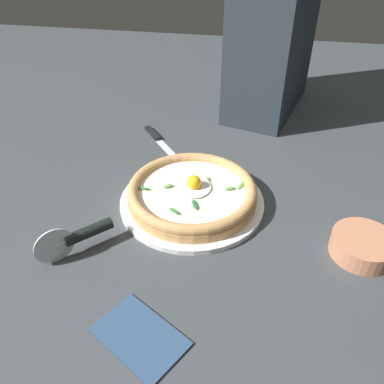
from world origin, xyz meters
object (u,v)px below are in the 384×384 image
at_px(pizza, 192,192).
at_px(table_knife, 159,140).
at_px(pizza_cutter, 80,236).
at_px(folded_napkin, 140,336).
at_px(side_bowl, 363,246).

bearing_deg(pizza, table_knife, -151.60).
distance_m(pizza, table_knife, 0.28).
distance_m(pizza_cutter, folded_napkin, 0.23).
relative_size(table_knife, folded_napkin, 1.39).
height_order(pizza, folded_napkin, pizza).
bearing_deg(side_bowl, folded_napkin, -55.88).
height_order(pizza, pizza_cutter, pizza_cutter).
bearing_deg(table_knife, folded_napkin, 10.86).
height_order(pizza_cutter, table_knife, pizza_cutter).
height_order(side_bowl, pizza_cutter, pizza_cutter).
bearing_deg(table_knife, side_bowl, 54.50).
distance_m(table_knife, folded_napkin, 0.59).
xyz_separation_m(pizza, table_knife, (-0.25, -0.13, -0.03)).
distance_m(pizza, pizza_cutter, 0.25).
bearing_deg(table_knife, pizza, 28.40).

